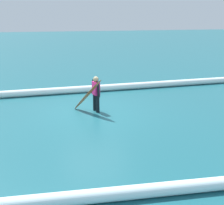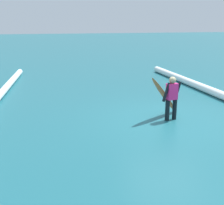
% 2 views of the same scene
% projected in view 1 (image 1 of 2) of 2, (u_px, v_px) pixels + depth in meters
% --- Properties ---
extents(ground_plane, '(120.41, 120.41, 0.00)m').
position_uv_depth(ground_plane, '(94.00, 112.00, 11.76)').
color(ground_plane, '#1B5A64').
extents(surfer, '(0.27, 0.66, 1.40)m').
position_uv_depth(surfer, '(96.00, 92.00, 11.63)').
color(surfer, black).
rests_on(surfer, ground_plane).
extents(surfboard, '(1.05, 1.38, 1.43)m').
position_uv_depth(surfboard, '(87.00, 95.00, 11.49)').
color(surfboard, '#E55926').
rests_on(surfboard, ground_plane).
extents(wave_crest_foreground, '(18.94, 0.76, 0.33)m').
position_uv_depth(wave_crest_foreground, '(99.00, 88.00, 14.88)').
color(wave_crest_foreground, white).
rests_on(wave_crest_foreground, ground_plane).
extents(wave_crest_midground, '(19.48, 1.85, 0.30)m').
position_uv_depth(wave_crest_midground, '(154.00, 190.00, 6.25)').
color(wave_crest_midground, white).
rests_on(wave_crest_midground, ground_plane).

